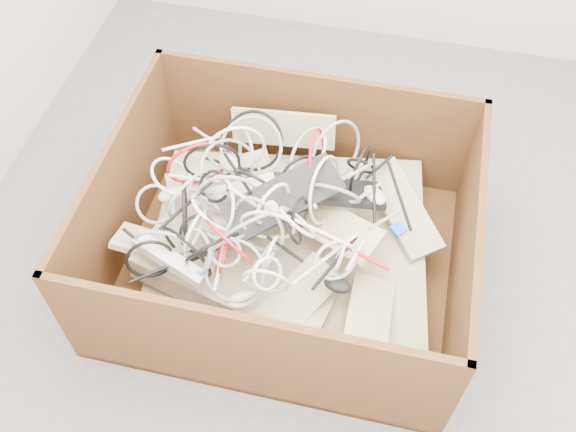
% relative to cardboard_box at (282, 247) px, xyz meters
% --- Properties ---
extents(ground, '(3.00, 3.00, 0.00)m').
position_rel_cardboard_box_xyz_m(ground, '(0.23, 0.02, -0.13)').
color(ground, '#565558').
rests_on(ground, ground).
extents(cardboard_box, '(1.27, 1.06, 0.54)m').
position_rel_cardboard_box_xyz_m(cardboard_box, '(0.00, 0.00, 0.00)').
color(cardboard_box, '#38220E').
rests_on(cardboard_box, ground).
extents(keyboard_pile, '(1.14, 0.95, 0.36)m').
position_rel_cardboard_box_xyz_m(keyboard_pile, '(0.03, 0.02, 0.15)').
color(keyboard_pile, tan).
rests_on(keyboard_pile, cardboard_box).
extents(mice_scatter, '(0.82, 0.58, 0.17)m').
position_rel_cardboard_box_xyz_m(mice_scatter, '(-0.03, -0.06, 0.22)').
color(mice_scatter, beige).
rests_on(mice_scatter, keyboard_pile).
extents(power_strip_left, '(0.29, 0.15, 0.12)m').
position_rel_cardboard_box_xyz_m(power_strip_left, '(-0.17, 0.03, 0.24)').
color(power_strip_left, silver).
rests_on(power_strip_left, keyboard_pile).
extents(power_strip_right, '(0.27, 0.13, 0.09)m').
position_rel_cardboard_box_xyz_m(power_strip_right, '(-0.31, -0.27, 0.21)').
color(power_strip_right, silver).
rests_on(power_strip_right, keyboard_pile).
extents(vga_plug, '(0.06, 0.06, 0.03)m').
position_rel_cardboard_box_xyz_m(vga_plug, '(0.40, 0.00, 0.23)').
color(vga_plug, blue).
rests_on(vga_plug, keyboard_pile).
extents(cable_tangle, '(0.97, 0.82, 0.44)m').
position_rel_cardboard_box_xyz_m(cable_tangle, '(-0.10, -0.01, 0.27)').
color(cable_tangle, gray).
rests_on(cable_tangle, keyboard_pile).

